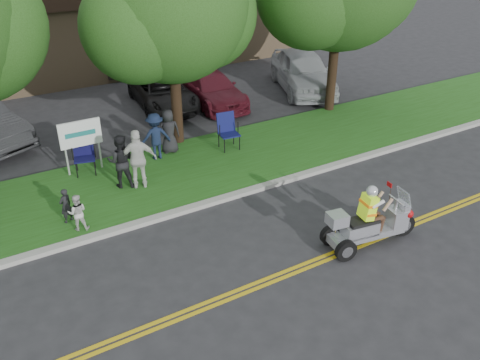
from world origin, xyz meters
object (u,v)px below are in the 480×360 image
parked_car_mid (163,92)px  parked_car_right (211,88)px  spectator_adult_mid (121,161)px  parked_car_far_right (303,71)px  lawn_chair_b (84,152)px  lawn_chair_a (227,128)px  spectator_adult_right (138,159)px  trike_scooter (369,225)px

parked_car_mid → parked_car_right: size_ratio=1.01×
spectator_adult_mid → parked_car_right: spectator_adult_mid is taller
parked_car_far_right → parked_car_mid: bearing=-169.4°
lawn_chair_b → parked_car_mid: lawn_chair_b is taller
lawn_chair_a → parked_car_right: 4.63m
spectator_adult_right → parked_car_far_right: bearing=-133.6°
spectator_adult_right → parked_car_right: size_ratio=0.40×
spectator_adult_mid → parked_car_mid: 6.87m
parked_car_right → lawn_chair_a: bearing=-108.0°
trike_scooter → parked_car_far_right: (5.71, 10.28, 0.31)m
lawn_chair_b → parked_car_right: (6.26, 3.67, -0.11)m
spectator_adult_right → parked_car_mid: size_ratio=0.39×
lawn_chair_b → parked_car_mid: bearing=59.2°
parked_car_mid → spectator_adult_right: bearing=-111.9°
spectator_adult_right → parked_car_far_right: spectator_adult_right is taller
spectator_adult_mid → parked_car_far_right: 10.89m
spectator_adult_right → parked_car_right: (5.17, 5.43, -0.34)m
lawn_chair_a → parked_car_mid: 4.98m
spectator_adult_mid → parked_car_far_right: (9.87, 4.60, -0.02)m
lawn_chair_a → parked_car_far_right: bearing=39.0°
spectator_adult_mid → spectator_adult_right: (0.41, -0.31, 0.09)m
spectator_adult_right → lawn_chair_a: bearing=-143.4°
trike_scooter → lawn_chair_a: bearing=100.7°
spectator_adult_mid → parked_car_right: size_ratio=0.36×
trike_scooter → lawn_chair_b: bearing=132.7°
parked_car_mid → lawn_chair_a: bearing=-80.9°
spectator_adult_mid → spectator_adult_right: bearing=169.3°
spectator_adult_right → trike_scooter: bearing=143.9°
lawn_chair_b → spectator_adult_right: spectator_adult_right is taller
parked_car_right → trike_scooter: bearing=-94.5°
spectator_adult_mid → parked_car_right: (5.58, 5.12, -0.25)m
spectator_adult_mid → parked_car_far_right: parked_car_far_right is taller
lawn_chair_b → spectator_adult_mid: (0.68, -1.46, 0.14)m
trike_scooter → parked_car_mid: bearing=100.9°
spectator_adult_right → parked_car_mid: bearing=-99.4°
lawn_chair_b → parked_car_far_right: parked_car_far_right is taller
parked_car_mid → trike_scooter: bearing=-81.2°
parked_car_right → parked_car_far_right: (4.29, -0.52, 0.23)m
lawn_chair_a → spectator_adult_right: size_ratio=0.67×
lawn_chair_b → lawn_chair_a: bearing=6.6°
parked_car_mid → parked_car_right: bearing=-12.5°
parked_car_mid → parked_car_far_right: parked_car_far_right is taller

